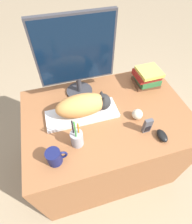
# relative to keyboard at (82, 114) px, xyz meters

# --- Properties ---
(ground_plane) EXTENTS (12.00, 12.00, 0.00)m
(ground_plane) POSITION_rel_keyboard_xyz_m (0.16, -0.41, -0.77)
(ground_plane) COLOR #998466
(desk) EXTENTS (1.12, 0.76, 0.75)m
(desk) POSITION_rel_keyboard_xyz_m (0.16, -0.03, -0.39)
(desk) COLOR brown
(desk) RESTS_ON ground_plane
(keyboard) EXTENTS (0.47, 0.17, 0.02)m
(keyboard) POSITION_rel_keyboard_xyz_m (0.00, 0.00, 0.00)
(keyboard) COLOR silver
(keyboard) RESTS_ON desk
(cat) EXTENTS (0.36, 0.15, 0.15)m
(cat) POSITION_rel_keyboard_xyz_m (0.02, 0.00, 0.09)
(cat) COLOR #D18C47
(cat) RESTS_ON keyboard
(monitor) EXTENTS (0.49, 0.19, 0.56)m
(monitor) POSITION_rel_keyboard_xyz_m (0.03, 0.22, 0.30)
(monitor) COLOR #333338
(monitor) RESTS_ON desk
(computer_mouse) EXTENTS (0.05, 0.09, 0.04)m
(computer_mouse) POSITION_rel_keyboard_xyz_m (0.42, -0.30, 0.01)
(computer_mouse) COLOR black
(computer_mouse) RESTS_ON desk
(coffee_mug) EXTENTS (0.11, 0.08, 0.10)m
(coffee_mug) POSITION_rel_keyboard_xyz_m (-0.21, -0.27, 0.04)
(coffee_mug) COLOR #141947
(coffee_mug) RESTS_ON desk
(pen_cup) EXTENTS (0.07, 0.07, 0.23)m
(pen_cup) POSITION_rel_keyboard_xyz_m (-0.07, -0.20, 0.05)
(pen_cup) COLOR #939399
(pen_cup) RESTS_ON desk
(baseball) EXTENTS (0.07, 0.07, 0.07)m
(baseball) POSITION_rel_keyboard_xyz_m (0.34, -0.12, 0.02)
(baseball) COLOR beige
(baseball) RESTS_ON desk
(phone) EXTENTS (0.05, 0.03, 0.11)m
(phone) POSITION_rel_keyboard_xyz_m (0.35, -0.23, 0.04)
(phone) COLOR #4C4C51
(phone) RESTS_ON desk
(book_stack) EXTENTS (0.19, 0.18, 0.14)m
(book_stack) POSITION_rel_keyboard_xyz_m (0.55, 0.17, 0.05)
(book_stack) COLOR brown
(book_stack) RESTS_ON desk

